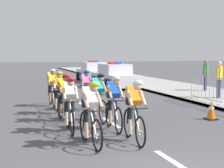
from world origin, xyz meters
TOP-DOWN VIEW (x-y plane):
  - sidewalk_slab at (6.73, 14.00)m, footprint 4.30×60.00m
  - kerb_edge at (4.66, 14.00)m, footprint 0.16×60.00m
  - lane_markings_centre at (0.00, 5.30)m, footprint 0.14×17.60m
  - cyclist_lead at (-1.27, 2.94)m, footprint 0.43×1.72m
  - cyclist_second at (-0.19, 2.93)m, footprint 0.44×1.72m
  - cyclist_third at (-1.46, 4.44)m, footprint 0.44×1.72m
  - cyclist_fourth at (-0.25, 4.30)m, footprint 0.43×1.72m
  - cyclist_fifth at (-1.36, 5.90)m, footprint 0.44×1.72m
  - cyclist_sixth at (-0.32, 5.68)m, footprint 0.44×1.72m
  - cyclist_seventh at (-1.30, 7.25)m, footprint 0.44×1.72m
  - cyclist_eighth at (-0.18, 7.82)m, footprint 0.45×1.72m
  - cyclist_ninth at (-1.27, 9.09)m, footprint 0.42×1.72m
  - police_car_nearest at (3.53, 15.45)m, footprint 2.13×4.46m
  - police_car_second at (3.53, 20.57)m, footprint 2.04×4.42m
  - crowd_barrier_rear at (4.95, 7.61)m, footprint 0.55×2.32m
  - traffic_cone_near at (3.23, 4.72)m, footprint 0.36×0.36m
  - spectator_closest at (7.38, 11.25)m, footprint 0.42×0.43m
  - spectator_middle at (6.16, 8.39)m, footprint 0.46×0.40m

SIDE VIEW (x-z plane):
  - lane_markings_centre at x=0.00m, z-range 0.00..0.01m
  - sidewalk_slab at x=6.73m, z-range 0.00..0.12m
  - kerb_edge at x=4.66m, z-range 0.00..0.13m
  - traffic_cone_near at x=3.23m, z-range -0.01..0.63m
  - crowd_barrier_rear at x=4.95m, z-range 0.11..1.18m
  - police_car_nearest at x=3.53m, z-range -0.12..1.48m
  - police_car_second at x=3.53m, z-range -0.12..1.48m
  - cyclist_lead at x=-1.27m, z-range 0.00..1.57m
  - cyclist_second at x=-0.19m, z-range 0.00..1.57m
  - cyclist_third at x=-1.46m, z-range 0.00..1.57m
  - cyclist_fourth at x=-0.25m, z-range 0.00..1.57m
  - cyclist_fifth at x=-1.36m, z-range 0.00..1.57m
  - cyclist_sixth at x=-0.32m, z-range 0.00..1.57m
  - cyclist_seventh at x=-1.30m, z-range 0.00..1.57m
  - cyclist_eighth at x=-0.18m, z-range 0.00..1.57m
  - cyclist_ninth at x=-1.27m, z-range 0.00..1.57m
  - spectator_closest at x=7.38m, z-range 0.25..1.92m
  - spectator_middle at x=6.16m, z-range 0.25..1.92m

